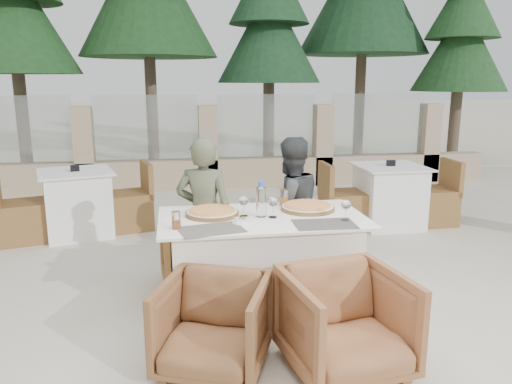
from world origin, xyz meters
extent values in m
plane|color=beige|center=(0.00, 0.00, 0.00)|extent=(80.00, 80.00, 0.00)
cube|color=beige|center=(0.00, 14.00, 0.01)|extent=(30.00, 16.00, 0.01)
cone|color=#204C21|center=(-3.50, 7.00, 2.75)|extent=(2.42, 2.42, 5.50)
cone|color=#1E481F|center=(-1.00, 7.50, 3.25)|extent=(2.86, 2.86, 6.50)
cone|color=#1C4224|center=(1.50, 7.20, 2.50)|extent=(2.20, 2.20, 5.00)
cone|color=#1A4022|center=(3.80, 7.80, 3.40)|extent=(2.99, 2.99, 6.80)
cone|color=#224C23|center=(5.50, 6.50, 2.25)|extent=(1.98, 1.98, 4.50)
cube|color=#635E55|center=(-0.34, -0.17, 0.77)|extent=(0.50, 0.38, 0.00)
cube|color=#554F49|center=(0.50, -0.17, 0.77)|extent=(0.46, 0.32, 0.00)
cylinder|color=orange|center=(-0.30, 0.22, 0.80)|extent=(0.51, 0.51, 0.05)
cylinder|color=#F55921|center=(0.49, 0.25, 0.80)|extent=(0.50, 0.50, 0.06)
cylinder|color=#A9C2DF|center=(0.07, 0.11, 0.91)|extent=(0.10, 0.10, 0.27)
cylinder|color=#C56C1B|center=(-0.58, -0.11, 0.83)|extent=(0.07, 0.07, 0.13)
cylinder|color=orange|center=(0.32, 0.42, 0.84)|extent=(0.08, 0.08, 0.14)
imported|color=olive|center=(-0.36, 0.58, 0.33)|extent=(0.76, 0.78, 0.66)
imported|color=brown|center=(0.45, 0.75, 0.28)|extent=(0.67, 0.68, 0.55)
imported|color=brown|center=(-0.37, -0.70, 0.30)|extent=(0.84, 0.85, 0.60)
imported|color=#985E37|center=(0.44, -0.85, 0.33)|extent=(0.81, 0.83, 0.66)
imported|color=#545940|center=(-0.34, 0.57, 0.68)|extent=(0.57, 0.46, 1.35)
imported|color=#3A3D3F|center=(0.44, 0.70, 0.66)|extent=(0.77, 0.68, 1.32)
camera|label=1|loc=(-0.58, -3.57, 1.81)|focal=35.00mm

